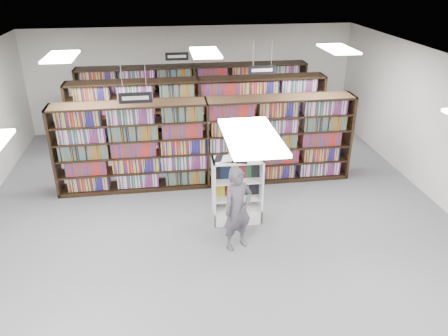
{
  "coord_description": "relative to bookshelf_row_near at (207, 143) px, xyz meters",
  "views": [
    {
      "loc": [
        -0.96,
        -7.51,
        4.96
      ],
      "look_at": [
        0.19,
        0.5,
        1.1
      ],
      "focal_mm": 35.0,
      "sensor_mm": 36.0,
      "label": 1
    }
  ],
  "objects": [
    {
      "name": "floor",
      "position": [
        0.0,
        -2.0,
        -1.05
      ],
      "size": [
        12.0,
        12.0,
        0.0
      ],
      "primitive_type": "plane",
      "color": "#56565B",
      "rests_on": "ground"
    },
    {
      "name": "ceiling",
      "position": [
        0.0,
        -2.0,
        2.15
      ],
      "size": [
        10.0,
        12.0,
        0.1
      ],
      "primitive_type": "cube",
      "color": "silver",
      "rests_on": "wall_back"
    },
    {
      "name": "wall_back",
      "position": [
        0.0,
        4.0,
        0.55
      ],
      "size": [
        10.0,
        0.1,
        3.2
      ],
      "primitive_type": "cube",
      "color": "silver",
      "rests_on": "ground"
    },
    {
      "name": "bookshelf_row_near",
      "position": [
        0.0,
        0.0,
        0.0
      ],
      "size": [
        7.0,
        0.6,
        2.1
      ],
      "color": "black",
      "rests_on": "floor"
    },
    {
      "name": "bookshelf_row_mid",
      "position": [
        0.0,
        2.0,
        0.0
      ],
      "size": [
        7.0,
        0.6,
        2.1
      ],
      "color": "black",
      "rests_on": "floor"
    },
    {
      "name": "bookshelf_row_far",
      "position": [
        0.0,
        3.7,
        0.0
      ],
      "size": [
        7.0,
        0.6,
        2.1
      ],
      "color": "black",
      "rests_on": "floor"
    },
    {
      "name": "aisle_sign_left",
      "position": [
        -1.5,
        -1.0,
        1.48
      ],
      "size": [
        0.65,
        0.02,
        0.8
      ],
      "color": "#B2B2B7",
      "rests_on": "ceiling"
    },
    {
      "name": "aisle_sign_right",
      "position": [
        1.5,
        1.0,
        1.48
      ],
      "size": [
        0.65,
        0.02,
        0.8
      ],
      "color": "#B2B2B7",
      "rests_on": "ceiling"
    },
    {
      "name": "aisle_sign_center",
      "position": [
        -0.5,
        3.0,
        1.48
      ],
      "size": [
        0.65,
        0.02,
        0.8
      ],
      "color": "#B2B2B7",
      "rests_on": "ceiling"
    },
    {
      "name": "troffer_front_center",
      "position": [
        0.0,
        -5.0,
        2.11
      ],
      "size": [
        0.6,
        1.2,
        0.04
      ],
      "primitive_type": "cube",
      "color": "white",
      "rests_on": "ceiling"
    },
    {
      "name": "troffer_back_left",
      "position": [
        -3.0,
        0.0,
        2.11
      ],
      "size": [
        0.6,
        1.2,
        0.04
      ],
      "primitive_type": "cube",
      "color": "white",
      "rests_on": "ceiling"
    },
    {
      "name": "troffer_back_center",
      "position": [
        0.0,
        0.0,
        2.11
      ],
      "size": [
        0.6,
        1.2,
        0.04
      ],
      "primitive_type": "cube",
      "color": "white",
      "rests_on": "ceiling"
    },
    {
      "name": "troffer_back_right",
      "position": [
        3.0,
        0.0,
        2.11
      ],
      "size": [
        0.6,
        1.2,
        0.04
      ],
      "primitive_type": "cube",
      "color": "white",
      "rests_on": "ceiling"
    },
    {
      "name": "endcap_display",
      "position": [
        0.43,
        -1.73,
        -0.57
      ],
      "size": [
        1.02,
        0.52,
        1.41
      ],
      "rotation": [
        0.0,
        0.0,
        -0.02
      ],
      "color": "white",
      "rests_on": "floor"
    },
    {
      "name": "open_book",
      "position": [
        0.3,
        -1.76,
        0.39
      ],
      "size": [
        0.73,
        0.55,
        0.13
      ],
      "rotation": [
        0.0,
        0.0,
        -0.28
      ],
      "color": "black",
      "rests_on": "endcap_display"
    },
    {
      "name": "shopper",
      "position": [
        0.27,
        -2.7,
        -0.23
      ],
      "size": [
        0.71,
        0.6,
        1.64
      ],
      "primitive_type": "imported",
      "rotation": [
        0.0,
        0.0,
        0.42
      ],
      "color": "#564F5B",
      "rests_on": "floor"
    }
  ]
}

